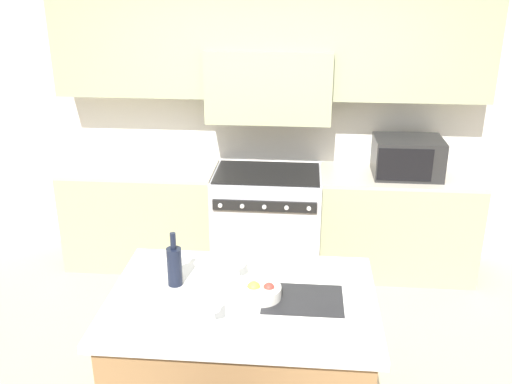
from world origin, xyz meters
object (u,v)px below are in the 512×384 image
object	(u,v)px
wine_bottle	(174,265)
wine_glass_near	(213,300)
wine_glass_far	(238,258)
fruit_bowl	(261,291)
range_stove	(267,220)
microwave	(407,157)

from	to	relation	value
wine_bottle	wine_glass_near	distance (m)	0.45
wine_glass_near	wine_glass_far	distance (m)	0.45
wine_glass_near	fruit_bowl	size ratio (longest dim) A/B	0.94
range_stove	wine_glass_far	xyz separation A→B (m)	(-0.03, -1.89, 0.62)
wine_glass_far	fruit_bowl	bearing A→B (deg)	-51.26
wine_glass_near	wine_glass_far	world-z (taller)	same
wine_glass_near	fruit_bowl	bearing A→B (deg)	51.74
range_stove	fruit_bowl	size ratio (longest dim) A/B	4.42
wine_glass_near	fruit_bowl	world-z (taller)	wine_glass_near
range_stove	microwave	bearing A→B (deg)	0.90
microwave	fruit_bowl	world-z (taller)	microwave
wine_glass_far	fruit_bowl	distance (m)	0.25
range_stove	fruit_bowl	xyz separation A→B (m)	(0.11, -2.06, 0.52)
range_stove	wine_bottle	size ratio (longest dim) A/B	3.01
range_stove	wine_bottle	world-z (taller)	wine_bottle
range_stove	wine_glass_near	size ratio (longest dim) A/B	4.73
range_stove	fruit_bowl	bearing A→B (deg)	-87.03
range_stove	microwave	distance (m)	1.34
wine_glass_far	wine_glass_near	bearing A→B (deg)	-99.03
fruit_bowl	microwave	bearing A→B (deg)	62.60
microwave	wine_bottle	bearing A→B (deg)	-128.10
wine_bottle	wine_glass_near	bearing A→B (deg)	-52.99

